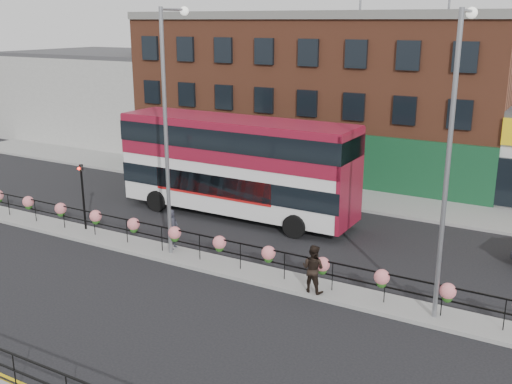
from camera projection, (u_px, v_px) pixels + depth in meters
The scene contains 12 objects.
ground at pixel (220, 267), 24.77m from camera, with size 120.00×120.00×0.00m, color black.
north_pavement at pixel (333, 195), 34.74m from camera, with size 60.00×4.00×0.15m, color gray.
median at pixel (220, 266), 24.75m from camera, with size 60.00×1.60×0.15m, color gray.
brick_building at pixel (327, 90), 41.89m from camera, with size 25.00×12.21×10.30m.
warehouse_west at pixel (112, 94), 52.05m from camera, with size 15.50×12.00×7.30m.
median_railing at pixel (219, 244), 24.48m from camera, with size 30.04×0.56×1.23m.
double_decker_bus at pixel (237, 157), 30.39m from camera, with size 12.63×3.20×5.11m.
pedestrian_a at pixel (173, 229), 26.21m from camera, with size 0.54×0.72×1.79m, color #2A2B36.
pedestrian_b at pixel (313, 269), 21.99m from camera, with size 0.94×0.76×1.82m, color black.
lamp_column_west at pixel (169, 112), 24.50m from camera, with size 0.37×1.80×10.24m.
lamp_column_east at pixel (452, 142), 18.92m from camera, with size 0.36×1.77×10.10m.
traffic_light_median at pixel (82, 182), 28.25m from camera, with size 0.15×0.28×3.65m.
Camera 1 is at (12.74, -19.13, 9.85)m, focal length 42.00 mm.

